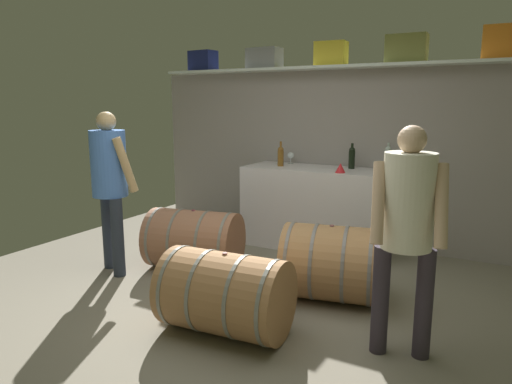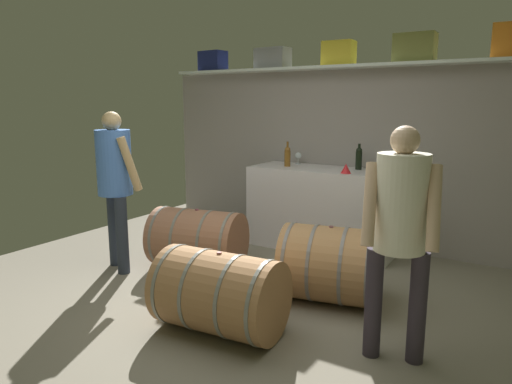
# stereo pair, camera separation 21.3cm
# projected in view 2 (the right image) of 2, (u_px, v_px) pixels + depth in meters

# --- Properties ---
(ground_plane) EXTENTS (5.91, 8.02, 0.02)m
(ground_plane) POSITION_uv_depth(u_px,v_px,m) (262.00, 290.00, 4.22)
(ground_plane) COLOR gray
(back_wall_panel) EXTENTS (4.71, 0.10, 2.05)m
(back_wall_panel) POSITION_uv_depth(u_px,v_px,m) (339.00, 158.00, 5.54)
(back_wall_panel) COLOR gray
(back_wall_panel) RESTS_ON ground
(high_shelf_board) EXTENTS (4.33, 0.40, 0.03)m
(high_shelf_board) POSITION_uv_depth(u_px,v_px,m) (337.00, 67.00, 5.22)
(high_shelf_board) COLOR silver
(high_shelf_board) RESTS_ON back_wall_panel
(toolcase_navy) EXTENTS (0.36, 0.25, 0.26)m
(toolcase_navy) POSITION_uv_depth(u_px,v_px,m) (213.00, 61.00, 6.09)
(toolcase_navy) COLOR navy
(toolcase_navy) RESTS_ON high_shelf_board
(toolcase_grey) EXTENTS (0.42, 0.25, 0.25)m
(toolcase_grey) POSITION_uv_depth(u_px,v_px,m) (273.00, 58.00, 5.62)
(toolcase_grey) COLOR gray
(toolcase_grey) RESTS_ON high_shelf_board
(toolcase_yellow) EXTENTS (0.36, 0.23, 0.27)m
(toolcase_yellow) POSITION_uv_depth(u_px,v_px,m) (339.00, 53.00, 5.19)
(toolcase_yellow) COLOR yellow
(toolcase_yellow) RESTS_ON high_shelf_board
(toolcase_olive) EXTENTS (0.41, 0.23, 0.29)m
(toolcase_olive) POSITION_uv_depth(u_px,v_px,m) (415.00, 48.00, 4.76)
(toolcase_olive) COLOR olive
(toolcase_olive) RESTS_ON high_shelf_board
(work_cabinet) EXTENTS (1.67, 0.65, 0.94)m
(work_cabinet) POSITION_uv_depth(u_px,v_px,m) (323.00, 209.00, 5.34)
(work_cabinet) COLOR white
(work_cabinet) RESTS_ON ground
(wine_bottle_dark) EXTENTS (0.07, 0.07, 0.29)m
(wine_bottle_dark) POSITION_uv_depth(u_px,v_px,m) (359.00, 158.00, 5.16)
(wine_bottle_dark) COLOR black
(wine_bottle_dark) RESTS_ON work_cabinet
(wine_bottle_clear) EXTENTS (0.07, 0.07, 0.30)m
(wine_bottle_clear) POSITION_uv_depth(u_px,v_px,m) (395.00, 158.00, 5.04)
(wine_bottle_clear) COLOR #B3C5BC
(wine_bottle_clear) RESTS_ON work_cabinet
(wine_bottle_amber) EXTENTS (0.07, 0.07, 0.29)m
(wine_bottle_amber) POSITION_uv_depth(u_px,v_px,m) (287.00, 156.00, 5.42)
(wine_bottle_amber) COLOR brown
(wine_bottle_amber) RESTS_ON work_cabinet
(wine_glass) EXTENTS (0.08, 0.08, 0.14)m
(wine_glass) POSITION_uv_depth(u_px,v_px,m) (298.00, 156.00, 5.63)
(wine_glass) COLOR white
(wine_glass) RESTS_ON work_cabinet
(red_funnel) EXTENTS (0.11, 0.11, 0.10)m
(red_funnel) POSITION_uv_depth(u_px,v_px,m) (346.00, 169.00, 4.88)
(red_funnel) COLOR red
(red_funnel) RESTS_ON work_cabinet
(wine_barrel_near) EXTENTS (1.01, 0.77, 0.62)m
(wine_barrel_near) POSITION_uv_depth(u_px,v_px,m) (198.00, 239.00, 4.72)
(wine_barrel_near) COLOR #9C674B
(wine_barrel_near) RESTS_ON ground
(wine_barrel_far) EXTENTS (0.91, 0.79, 0.66)m
(wine_barrel_far) POSITION_uv_depth(u_px,v_px,m) (330.00, 264.00, 3.91)
(wine_barrel_far) COLOR #AF7D4F
(wine_barrel_far) RESTS_ON ground
(wine_barrel_flank) EXTENTS (0.94, 0.66, 0.61)m
(wine_barrel_flank) POSITION_uv_depth(u_px,v_px,m) (220.00, 293.00, 3.38)
(wine_barrel_flank) COLOR #9B6C43
(wine_barrel_flank) RESTS_ON ground
(winemaker_pouring) EXTENTS (0.50, 0.44, 1.53)m
(winemaker_pouring) POSITION_uv_depth(u_px,v_px,m) (400.00, 221.00, 2.90)
(winemaker_pouring) COLOR #312A34
(winemaker_pouring) RESTS_ON ground
(visitor_tasting) EXTENTS (0.52, 0.47, 1.59)m
(visitor_tasting) POSITION_uv_depth(u_px,v_px,m) (115.00, 174.00, 4.56)
(visitor_tasting) COLOR #29313F
(visitor_tasting) RESTS_ON ground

